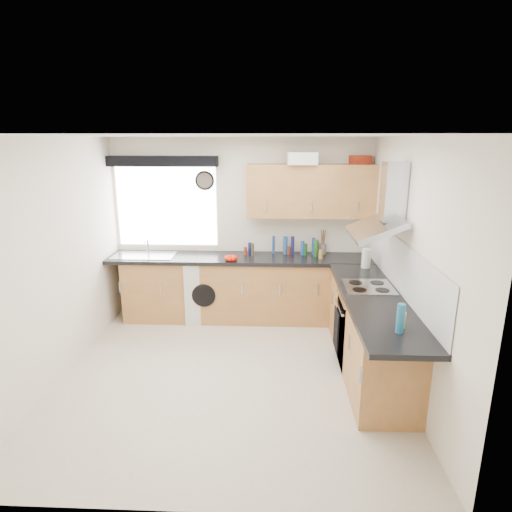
{
  "coord_description": "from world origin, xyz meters",
  "views": [
    {
      "loc": [
        0.46,
        -4.14,
        2.47
      ],
      "look_at": [
        0.25,
        0.85,
        1.1
      ],
      "focal_mm": 30.0,
      "sensor_mm": 36.0,
      "label": 1
    }
  ],
  "objects_px": {
    "oven": "(365,328)",
    "extractor_hood": "(384,209)",
    "washing_machine": "(207,288)",
    "upper_cabinets": "(311,191)"
  },
  "relations": [
    {
      "from": "oven",
      "to": "extractor_hood",
      "type": "height_order",
      "value": "extractor_hood"
    },
    {
      "from": "extractor_hood",
      "to": "washing_machine",
      "type": "distance_m",
      "value": 2.75
    },
    {
      "from": "upper_cabinets",
      "to": "extractor_hood",
      "type": "bearing_deg",
      "value": -63.87
    },
    {
      "from": "oven",
      "to": "washing_machine",
      "type": "relative_size",
      "value": 0.96
    },
    {
      "from": "oven",
      "to": "upper_cabinets",
      "type": "xyz_separation_m",
      "value": [
        -0.55,
        1.32,
        1.38
      ]
    },
    {
      "from": "upper_cabinets",
      "to": "washing_machine",
      "type": "relative_size",
      "value": 1.93
    },
    {
      "from": "extractor_hood",
      "to": "upper_cabinets",
      "type": "distance_m",
      "value": 1.48
    },
    {
      "from": "oven",
      "to": "upper_cabinets",
      "type": "distance_m",
      "value": 1.99
    },
    {
      "from": "extractor_hood",
      "to": "washing_machine",
      "type": "height_order",
      "value": "extractor_hood"
    },
    {
      "from": "oven",
      "to": "upper_cabinets",
      "type": "height_order",
      "value": "upper_cabinets"
    }
  ]
}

